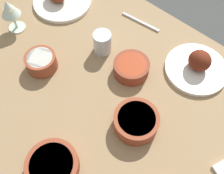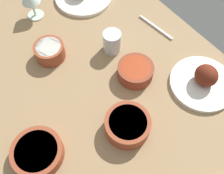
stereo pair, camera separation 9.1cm
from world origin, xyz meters
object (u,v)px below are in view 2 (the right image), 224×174
at_px(bowl_sauce, 135,71).
at_px(fork_loose, 156,27).
at_px(bowl_cream, 50,51).
at_px(water_tumbler, 112,42).
at_px(bowl_soup, 127,125).
at_px(plate_far_side, 203,81).
at_px(bowl_potatoes, 37,152).

bearing_deg(bowl_sauce, fork_loose, -59.32).
bearing_deg(bowl_cream, water_tumbler, -118.06).
bearing_deg(fork_loose, water_tumbler, 78.26).
xyz_separation_m(bowl_soup, bowl_cream, (0.41, 0.05, 0.00)).
relative_size(bowl_sauce, water_tumbler, 1.51).
relative_size(plate_far_side, bowl_potatoes, 1.46).
distance_m(bowl_sauce, water_tumbler, 0.15).
bearing_deg(bowl_sauce, water_tumbler, -2.17).
relative_size(bowl_soup, fork_loose, 0.82).
height_order(plate_far_side, fork_loose, plate_far_side).
bearing_deg(bowl_cream, bowl_soup, -172.71).
bearing_deg(bowl_soup, bowl_sauce, -45.65).
xyz_separation_m(water_tumbler, fork_loose, (-0.02, -0.21, -0.04)).
bearing_deg(water_tumbler, bowl_cream, 61.94).
bearing_deg(bowl_sauce, bowl_cream, 38.26).
xyz_separation_m(bowl_potatoes, fork_loose, (0.19, -0.65, -0.02)).
height_order(bowl_potatoes, bowl_sauce, bowl_sauce).
distance_m(plate_far_side, water_tumbler, 0.37).
relative_size(bowl_cream, water_tumbler, 1.31).
bearing_deg(plate_far_side, bowl_potatoes, 78.52).
xyz_separation_m(bowl_soup, bowl_sauce, (0.15, -0.15, -0.00)).
distance_m(bowl_potatoes, fork_loose, 0.68).
xyz_separation_m(plate_far_side, water_tumbler, (0.33, 0.17, 0.02)).
relative_size(bowl_soup, bowl_sauce, 1.12).
height_order(bowl_sauce, water_tumbler, water_tumbler).
xyz_separation_m(plate_far_side, fork_loose, (0.31, -0.05, -0.02)).
distance_m(plate_far_side, fork_loose, 0.31).
relative_size(plate_far_side, bowl_soup, 1.57).
bearing_deg(bowl_potatoes, plate_far_side, -101.48).
relative_size(bowl_cream, fork_loose, 0.63).
bearing_deg(water_tumbler, bowl_soup, 151.94).
height_order(bowl_cream, bowl_potatoes, bowl_cream).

